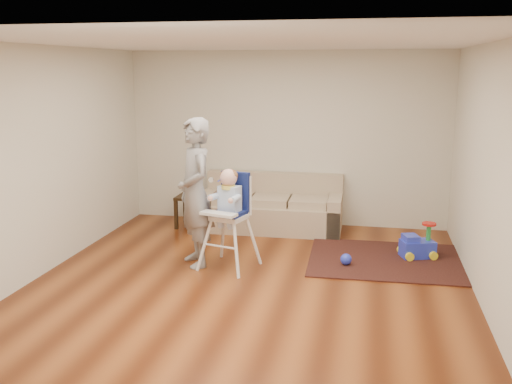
% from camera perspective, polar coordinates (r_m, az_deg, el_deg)
% --- Properties ---
extents(ground, '(5.50, 5.50, 0.00)m').
position_cam_1_polar(ground, '(6.64, -0.70, -9.19)').
color(ground, '#4A1E0A').
rests_on(ground, ground).
extents(room_envelope, '(5.04, 5.52, 2.72)m').
position_cam_1_polar(room_envelope, '(6.72, 0.22, 7.54)').
color(room_envelope, beige).
rests_on(room_envelope, ground).
extents(sofa, '(2.15, 0.91, 0.83)m').
position_cam_1_polar(sofa, '(8.70, 1.52, -1.11)').
color(sofa, '#9E896C').
rests_on(sofa, ground).
extents(side_table, '(0.49, 0.49, 0.49)m').
position_cam_1_polar(side_table, '(8.96, -6.23, -1.88)').
color(side_table, black).
rests_on(side_table, ground).
extents(area_rug, '(2.14, 1.63, 0.02)m').
position_cam_1_polar(area_rug, '(7.60, 13.41, -6.65)').
color(area_rug, black).
rests_on(area_rug, ground).
extents(ride_on_toy, '(0.49, 0.42, 0.46)m').
position_cam_1_polar(ride_on_toy, '(7.72, 15.89, -4.63)').
color(ride_on_toy, blue).
rests_on(ride_on_toy, area_rug).
extents(toy_ball, '(0.14, 0.14, 0.14)m').
position_cam_1_polar(toy_ball, '(7.28, 8.99, -6.66)').
color(toy_ball, blue).
rests_on(toy_ball, area_rug).
extents(high_chair, '(0.72, 0.72, 1.26)m').
position_cam_1_polar(high_chair, '(7.00, -2.71, -2.85)').
color(high_chair, silver).
rests_on(high_chair, ground).
extents(adult, '(0.75, 0.81, 1.85)m').
position_cam_1_polar(adult, '(7.07, -6.10, -0.08)').
color(adult, gray).
rests_on(adult, ground).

